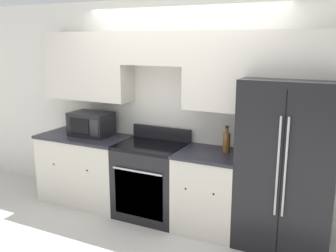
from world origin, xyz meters
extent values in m
plane|color=beige|center=(0.00, 0.00, 0.00)|extent=(12.00, 12.00, 0.00)
cube|color=silver|center=(0.00, 0.66, 1.30)|extent=(8.00, 0.06, 2.60)
cube|color=beige|center=(-1.22, 0.46, 1.79)|extent=(1.18, 0.33, 0.85)
cube|color=beige|center=(-0.23, 0.46, 2.03)|extent=(0.79, 0.33, 0.38)
cube|color=beige|center=(0.99, 0.46, 1.79)|extent=(1.64, 0.33, 0.85)
cube|color=beige|center=(-1.22, 0.31, 0.44)|extent=(1.18, 0.62, 0.87)
cube|color=#23232D|center=(-1.22, 0.31, 0.89)|extent=(1.21, 0.64, 0.03)
sphere|color=black|center=(-1.48, 0.00, 0.57)|extent=(0.03, 0.03, 0.03)
sphere|color=black|center=(-0.95, 0.00, 0.57)|extent=(0.03, 0.03, 0.03)
cube|color=beige|center=(0.52, 0.31, 0.44)|extent=(0.70, 0.62, 0.87)
cube|color=#23232D|center=(0.52, 0.31, 0.89)|extent=(0.72, 0.64, 0.03)
sphere|color=black|center=(0.36, 0.00, 0.57)|extent=(0.03, 0.03, 0.03)
sphere|color=black|center=(0.68, 0.00, 0.57)|extent=(0.03, 0.03, 0.03)
cube|color=black|center=(-0.23, 0.31, 0.43)|extent=(0.79, 0.62, 0.87)
cube|color=black|center=(-0.23, 0.01, 0.39)|extent=(0.64, 0.01, 0.55)
cube|color=black|center=(-0.23, 0.31, 0.89)|extent=(0.79, 0.62, 0.04)
cube|color=black|center=(-0.23, 0.59, 0.99)|extent=(0.79, 0.04, 0.16)
cylinder|color=silver|center=(-0.23, -0.02, 0.68)|extent=(0.64, 0.02, 0.02)
cube|color=black|center=(1.34, 0.34, 0.88)|extent=(0.94, 0.68, 1.76)
cube|color=black|center=(1.34, 0.00, 0.88)|extent=(0.01, 0.01, 1.61)
cylinder|color=#B7B7BC|center=(1.30, -0.02, 0.97)|extent=(0.02, 0.02, 0.97)
cylinder|color=#B7B7BC|center=(1.37, -0.02, 0.97)|extent=(0.02, 0.02, 0.97)
cube|color=black|center=(-1.14, 0.37, 1.06)|extent=(0.53, 0.36, 0.31)
cube|color=black|center=(-1.18, 0.18, 1.06)|extent=(0.29, 0.01, 0.20)
cube|color=#262628|center=(-0.95, 0.18, 1.06)|extent=(0.12, 0.01, 0.21)
cylinder|color=brown|center=(0.67, 0.41, 1.01)|extent=(0.08, 0.08, 0.21)
cylinder|color=brown|center=(0.67, 0.41, 1.15)|extent=(0.03, 0.03, 0.06)
cylinder|color=black|center=(0.67, 0.41, 1.19)|extent=(0.04, 0.04, 0.02)
camera|label=1|loc=(1.85, -3.44, 2.11)|focal=40.00mm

